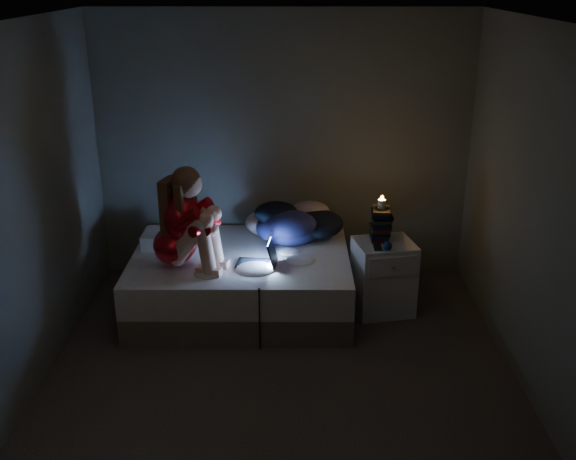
{
  "coord_description": "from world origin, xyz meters",
  "views": [
    {
      "loc": [
        0.08,
        -4.38,
        2.9
      ],
      "look_at": [
        0.05,
        1.0,
        0.8
      ],
      "focal_mm": 41.54,
      "sensor_mm": 36.0,
      "label": 1
    }
  ],
  "objects_px": {
    "bed": "(242,281)",
    "woman": "(173,217)",
    "candle": "(382,205)",
    "nightstand": "(383,277)",
    "phone": "(375,247)",
    "laptop": "(256,252)"
  },
  "relations": [
    {
      "from": "woman",
      "to": "phone",
      "type": "distance_m",
      "value": 1.75
    },
    {
      "from": "laptop",
      "to": "phone",
      "type": "height_order",
      "value": "laptop"
    },
    {
      "from": "nightstand",
      "to": "candle",
      "type": "bearing_deg",
      "value": 104.24
    },
    {
      "from": "phone",
      "to": "candle",
      "type": "bearing_deg",
      "value": 81.54
    },
    {
      "from": "phone",
      "to": "laptop",
      "type": "bearing_deg",
      "value": -163.93
    },
    {
      "from": "bed",
      "to": "phone",
      "type": "height_order",
      "value": "phone"
    },
    {
      "from": "phone",
      "to": "woman",
      "type": "bearing_deg",
      "value": -165.19
    },
    {
      "from": "nightstand",
      "to": "candle",
      "type": "height_order",
      "value": "candle"
    },
    {
      "from": "bed",
      "to": "nightstand",
      "type": "height_order",
      "value": "nightstand"
    },
    {
      "from": "bed",
      "to": "woman",
      "type": "height_order",
      "value": "woman"
    },
    {
      "from": "woman",
      "to": "candle",
      "type": "bearing_deg",
      "value": 25.27
    },
    {
      "from": "bed",
      "to": "woman",
      "type": "distance_m",
      "value": 0.93
    },
    {
      "from": "woman",
      "to": "candle",
      "type": "xyz_separation_m",
      "value": [
        1.78,
        0.28,
        0.01
      ]
    },
    {
      "from": "bed",
      "to": "phone",
      "type": "distance_m",
      "value": 1.26
    },
    {
      "from": "bed",
      "to": "candle",
      "type": "relative_size",
      "value": 24.14
    },
    {
      "from": "candle",
      "to": "phone",
      "type": "xyz_separation_m",
      "value": [
        -0.07,
        -0.18,
        -0.31
      ]
    },
    {
      "from": "candle",
      "to": "phone",
      "type": "bearing_deg",
      "value": -110.09
    },
    {
      "from": "woman",
      "to": "phone",
      "type": "relative_size",
      "value": 6.43
    },
    {
      "from": "woman",
      "to": "laptop",
      "type": "relative_size",
      "value": 2.65
    },
    {
      "from": "candle",
      "to": "bed",
      "type": "bearing_deg",
      "value": -179.15
    },
    {
      "from": "woman",
      "to": "laptop",
      "type": "xyz_separation_m",
      "value": [
        0.69,
        0.02,
        -0.33
      ]
    },
    {
      "from": "phone",
      "to": "bed",
      "type": "bearing_deg",
      "value": -176.4
    }
  ]
}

